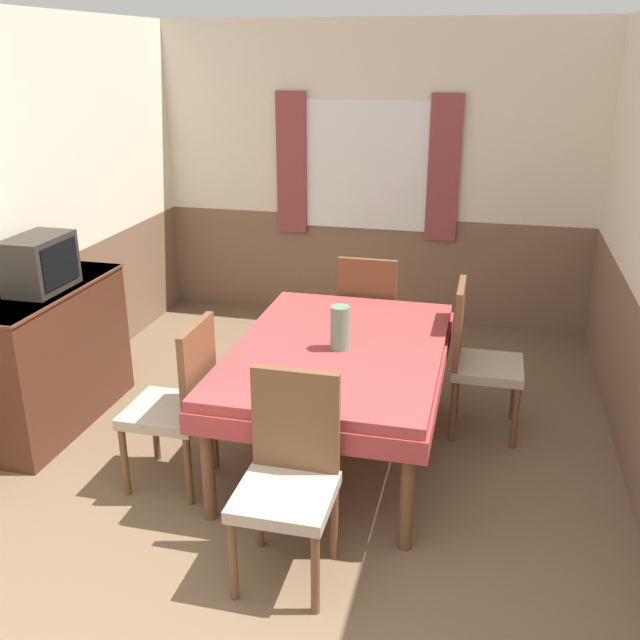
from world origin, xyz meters
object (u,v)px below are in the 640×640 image
Objects in this scene: dining_table at (338,361)px; chair_right_far at (477,355)px; chair_head_near at (289,473)px; vase at (340,328)px; tv at (40,263)px; chair_left_near at (179,400)px; chair_head_window at (369,315)px; sideboard at (52,356)px.

dining_table is 1.80× the size of chair_right_far.
chair_head_near is 3.82× the size of vase.
chair_right_far is 2.21× the size of tv.
chair_head_near reaches higher than dining_table.
chair_left_near reaches higher than dining_table.
chair_head_window is 1.16m from vase.
dining_table is 1.80× the size of chair_head_window.
chair_left_near is at bearing -149.74° from vase.
chair_left_near is at bearing -146.97° from dining_table.
sideboard is (-1.89, 1.02, -0.05)m from chair_head_near.
dining_table is 1.80× the size of chair_left_near.
chair_left_near is 0.97m from chair_head_near.
chair_left_near and chair_head_window have the same top height.
tv is (-1.87, 1.00, 0.59)m from chair_head_near.
sideboard is 1.95m from vase.
dining_table is at bearing -56.97° from chair_right_far.
sideboard is at bearing -78.11° from chair_right_far.
tv reaches higher than chair_head_window.
chair_head_near reaches higher than sideboard.
chair_head_window is 2.26m from tv.
chair_head_window reaches higher than dining_table.
tv is at bearing -34.82° from sideboard.
chair_right_far is at bearing 12.36° from tv.
chair_left_near is (-0.79, -0.51, -0.10)m from dining_table.
sideboard is at bearing -178.45° from dining_table.
chair_left_near is at bearing -34.99° from chair_head_near.
chair_right_far is (1.58, 1.03, 0.00)m from chair_left_near.
chair_left_near is 1.00× the size of chair_head_window.
chair_left_near reaches higher than sideboard.
tv is 1.73× the size of vase.
dining_table is at bearing -90.00° from chair_head_near.
chair_left_near is 1.20m from sideboard.
chair_left_near is 0.79× the size of sideboard.
dining_table is at bearing 2.11° from tv.
chair_head_near and chair_right_far have the same top height.
chair_right_far is at bearing -34.99° from chair_head_window.
chair_head_near is (0.79, -0.55, 0.00)m from chair_left_near.
dining_table is at bearing -56.97° from chair_left_near.
chair_head_near is at bearing -124.99° from chair_left_near.
chair_head_near is (0.00, -1.07, -0.10)m from dining_table.
chair_head_window and chair_right_far have the same top height.
chair_head_window is (-0.00, 2.13, 0.00)m from chair_head_near.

